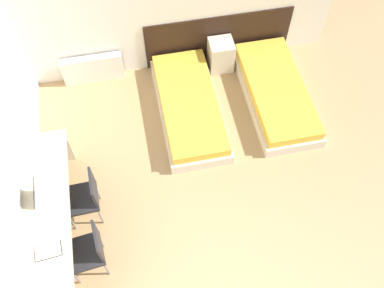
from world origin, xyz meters
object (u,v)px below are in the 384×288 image
bed_near_door (276,93)px  laptop (43,196)px  chair_near_laptop (85,196)px  bed_near_window (189,107)px  chair_near_notebook (89,250)px  nightstand (221,55)px

bed_near_door → laptop: (-3.39, -1.42, 0.63)m
chair_near_laptop → bed_near_window: bearing=39.0°
bed_near_window → laptop: laptop is taller
bed_near_window → bed_near_door: (1.37, 0.00, 0.00)m
bed_near_door → chair_near_laptop: 3.28m
bed_near_door → chair_near_laptop: bearing=-155.2°
chair_near_laptop → chair_near_notebook: same height
bed_near_door → chair_near_laptop: size_ratio=2.33×
chair_near_notebook → laptop: 0.83m
nightstand → laptop: (-2.71, -2.26, 0.52)m
bed_near_window → chair_near_laptop: 2.13m
chair_near_notebook → laptop: (-0.43, 0.65, 0.29)m
bed_near_window → nightstand: nightstand is taller
nightstand → chair_near_notebook: chair_near_notebook is taller
laptop → chair_near_laptop: bearing=6.9°
chair_near_laptop → chair_near_notebook: 0.70m
laptop → bed_near_door: bearing=22.6°
bed_near_door → chair_near_notebook: bearing=-145.1°
chair_near_notebook → laptop: bearing=117.6°
nightstand → chair_near_laptop: 3.18m
nightstand → chair_near_notebook: 3.70m
chair_near_laptop → chair_near_notebook: (-0.00, -0.70, 0.00)m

